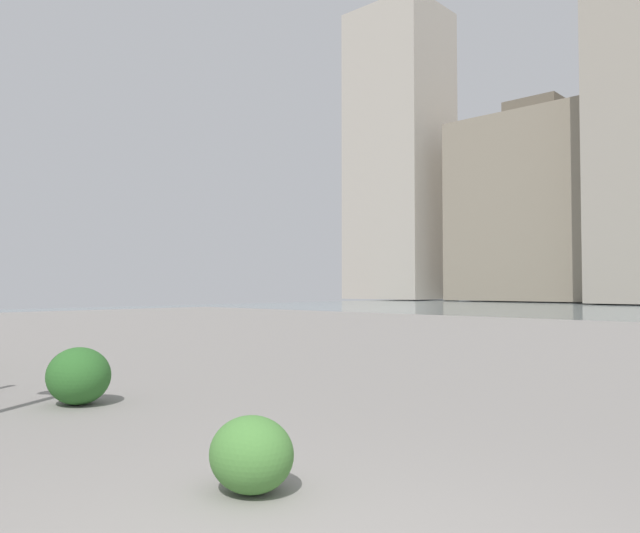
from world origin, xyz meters
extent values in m
cube|color=gray|center=(27.17, -67.23, 10.61)|extent=(17.57, 13.04, 21.21)
cube|color=#62594A|center=(27.17, -67.23, 22.41)|extent=(6.32, 4.69, 2.40)
cube|color=#B2A899|center=(44.91, -64.60, 19.38)|extent=(11.75, 10.43, 38.76)
cube|color=gray|center=(44.91, -64.60, 39.96)|extent=(4.23, 3.76, 2.40)
ellipsoid|color=#2D6628|center=(5.41, -1.54, 0.36)|extent=(0.84, 0.76, 0.72)
ellipsoid|color=#477F38|center=(1.34, -0.89, 0.27)|extent=(0.64, 0.58, 0.55)
camera|label=1|loc=(-1.97, 1.97, 1.47)|focal=33.72mm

